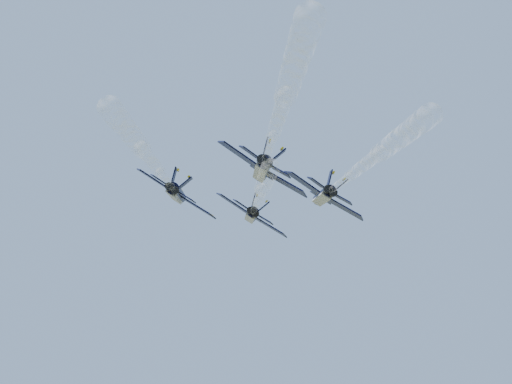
% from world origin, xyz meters
% --- Properties ---
extents(jet_lead, '(11.35, 17.82, 7.41)m').
position_xyz_m(jet_lead, '(-3.73, 9.31, 104.89)').
color(jet_lead, black).
extents(jet_left, '(11.35, 17.82, 7.41)m').
position_xyz_m(jet_left, '(-11.42, -6.48, 104.89)').
color(jet_left, black).
extents(jet_right, '(11.35, 17.82, 7.41)m').
position_xyz_m(jet_right, '(9.63, -0.27, 104.89)').
color(jet_right, black).
extents(jet_slot, '(11.35, 17.82, 7.41)m').
position_xyz_m(jet_slot, '(3.61, -15.44, 104.89)').
color(jet_slot, black).
extents(smoke_trail_lead, '(17.27, 49.08, 2.37)m').
position_xyz_m(smoke_trail_lead, '(8.20, -27.89, 104.92)').
color(smoke_trail_lead, white).
extents(smoke_trail_left, '(17.27, 49.08, 2.37)m').
position_xyz_m(smoke_trail_left, '(0.50, -43.69, 104.92)').
color(smoke_trail_left, white).
extents(smoke_trail_right, '(17.27, 49.08, 2.37)m').
position_xyz_m(smoke_trail_right, '(21.56, -37.48, 104.92)').
color(smoke_trail_right, white).
extents(smoke_trail_slot, '(17.27, 49.08, 2.37)m').
position_xyz_m(smoke_trail_slot, '(15.53, -52.64, 104.92)').
color(smoke_trail_slot, white).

